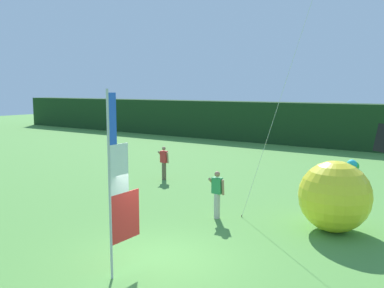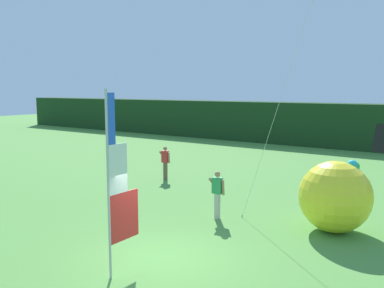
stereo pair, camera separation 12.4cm
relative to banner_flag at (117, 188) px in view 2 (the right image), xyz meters
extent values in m
plane|color=#518E3D|center=(0.31, 1.16, -2.19)|extent=(120.00, 120.00, 0.00)
cube|color=#193819|center=(0.31, 25.82, -0.47)|extent=(80.00, 2.40, 3.45)
cylinder|color=#B7B7BC|center=(0.00, -0.29, 0.10)|extent=(0.06, 0.06, 4.58)
cube|color=red|center=(0.00, 0.22, -0.76)|extent=(0.02, 0.97, 1.22)
cube|color=white|center=(0.00, 0.04, 0.46)|extent=(0.02, 0.60, 1.22)
cube|color=blue|center=(0.00, -0.15, 1.68)|extent=(0.02, 0.23, 1.22)
cylinder|color=#B7B2A3|center=(-0.36, 5.18, -1.74)|extent=(0.22, 0.22, 0.91)
cube|color=#2D8E4C|center=(-0.36, 5.18, -1.00)|extent=(0.36, 0.20, 0.57)
sphere|color=#A37556|center=(-0.36, 5.18, -0.59)|extent=(0.20, 0.20, 0.20)
cylinder|color=#A37556|center=(-0.59, 5.24, -0.94)|extent=(0.09, 0.48, 0.42)
cylinder|color=#A37556|center=(-0.13, 5.18, -1.04)|extent=(0.09, 0.14, 0.56)
cylinder|color=brown|center=(-5.84, 9.02, -1.75)|extent=(0.22, 0.22, 0.88)
cube|color=red|center=(-5.84, 9.02, -1.02)|extent=(0.36, 0.20, 0.59)
sphere|color=#A37556|center=(-5.84, 9.02, -0.60)|extent=(0.20, 0.20, 0.20)
cylinder|color=#A37556|center=(-6.07, 9.08, -0.95)|extent=(0.09, 0.48, 0.42)
cylinder|color=#A37556|center=(-5.61, 9.02, -1.04)|extent=(0.09, 0.14, 0.56)
sphere|color=yellow|center=(3.42, 6.21, -1.04)|extent=(2.30, 2.30, 2.30)
sphere|color=#DB33A8|center=(2.86, 7.06, -0.50)|extent=(0.32, 0.32, 0.32)
sphere|color=#23B2C6|center=(3.81, 6.56, -0.02)|extent=(0.32, 0.32, 0.32)
sphere|color=green|center=(3.85, 6.68, -0.09)|extent=(0.32, 0.32, 0.32)
cylinder|color=brown|center=(0.30, 5.80, -2.15)|extent=(0.03, 0.03, 0.08)
cylinder|color=silver|center=(2.09, 6.00, 3.73)|extent=(3.58, 0.42, 11.85)
camera|label=1|loc=(7.00, -6.95, 2.38)|focal=38.52mm
camera|label=2|loc=(7.10, -6.88, 2.38)|focal=38.52mm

